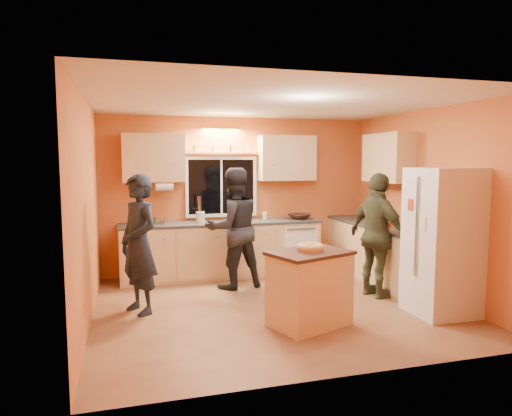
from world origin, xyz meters
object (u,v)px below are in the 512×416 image
object	(u,v)px
refrigerator	(443,242)
person_center	(233,228)
person_right	(378,235)
island	(310,288)
person_left	(139,244)

from	to	relation	value
refrigerator	person_center	bearing A→B (deg)	140.32
person_center	person_right	bearing A→B (deg)	140.29
island	refrigerator	bearing A→B (deg)	-21.91
person_left	person_right	size ratio (longest dim) A/B	1.00
island	person_left	xyz separation A→B (m)	(-1.86, 1.00, 0.42)
refrigerator	island	xyz separation A→B (m)	(-1.72, 0.05, -0.46)
island	person_center	bearing A→B (deg)	85.00
refrigerator	person_right	size ratio (longest dim) A/B	1.05
person_right	person_center	bearing A→B (deg)	48.70
refrigerator	person_center	world-z (taller)	refrigerator
refrigerator	person_center	xyz separation A→B (m)	(-2.20, 1.83, -0.01)
person_left	person_right	world-z (taller)	person_left
person_center	person_left	bearing A→B (deg)	18.35
refrigerator	person_right	xyz separation A→B (m)	(-0.39, 0.85, -0.04)
person_center	refrigerator	bearing A→B (deg)	129.06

